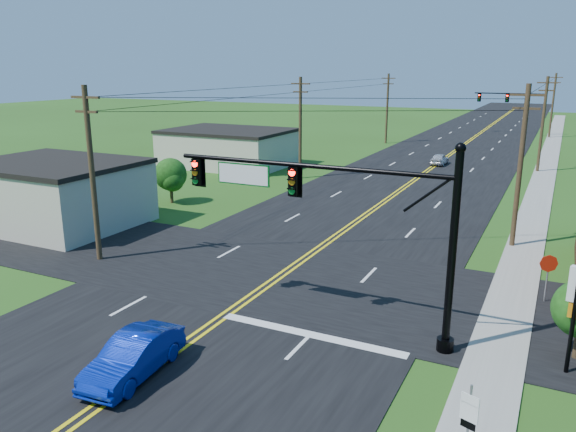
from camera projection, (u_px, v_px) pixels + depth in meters
The scene contains 19 objects.
ground at pixel (95, 405), 16.87m from camera, with size 260.00×260.00×0.00m, color #264C15.
road_main at pixel (439, 161), 60.21m from camera, with size 16.00×220.00×0.04m, color black.
road_cross at pixel (277, 276), 27.27m from camera, with size 70.00×10.00×0.04m, color black.
sidewalk at pixel (541, 187), 47.06m from camera, with size 2.00×160.00×0.08m, color gray.
signal_mast_main at pixel (331, 209), 20.73m from camera, with size 11.30×0.60×7.48m.
signal_mast_far at pixel (513, 104), 83.17m from camera, with size 10.98×0.60×7.48m.
cream_bldg_near at pixel (54, 193), 35.73m from camera, with size 10.20×8.20×4.10m.
cream_bldg_far at pixel (229, 147), 57.44m from camera, with size 12.20×9.20×3.70m.
utility_pole_left_a at pixel (92, 171), 28.37m from camera, with size 1.80×0.28×9.00m.
utility_pole_left_b at pixel (300, 126), 50.05m from camera, with size 1.80×0.28×9.00m.
utility_pole_left_c at pixel (387, 107), 73.46m from camera, with size 1.80×0.28×9.00m.
utility_pole_right_a at pixel (520, 164), 30.55m from camera, with size 1.80×0.28×9.00m.
utility_pole_right_b at pixel (543, 123), 53.09m from camera, with size 1.80×0.28×9.00m.
utility_pole_right_c at pixel (553, 104), 79.10m from camera, with size 1.80×0.28×9.00m.
tree_left at pixel (171, 174), 41.36m from camera, with size 2.40×2.40×3.37m.
blue_car at pixel (134, 357), 18.29m from camera, with size 1.44×4.14×1.36m, color #0722A7.
distant_car at pixel (440, 159), 57.94m from camera, with size 1.38×3.42×1.17m, color silver.
route_sign at pixel (469, 414), 14.44m from camera, with size 0.49×0.20×2.03m.
stop_sign at pixel (548, 268), 23.83m from camera, with size 0.73×0.30×2.16m.
Camera 1 is at (11.77, -10.74, 9.85)m, focal length 35.00 mm.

